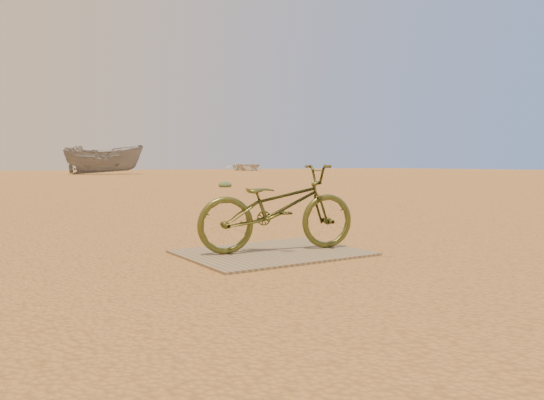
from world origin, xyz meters
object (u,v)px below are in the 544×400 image
bicycle (278,208)px  boat_mid_right (104,159)px  plywood_board (272,253)px  boat_far_right (247,166)px

bicycle → boat_mid_right: (7.77, 35.18, 0.67)m
plywood_board → boat_far_right: 53.53m
boat_far_right → boat_mid_right: bearing=-142.0°
plywood_board → boat_far_right: size_ratio=0.30×
bicycle → boat_mid_right: bearing=-1.2°
boat_mid_right → bicycle: bearing=-178.7°
boat_mid_right → boat_far_right: boat_mid_right is taller
bicycle → boat_far_right: bearing=-18.1°
bicycle → plywood_board: bearing=113.0°
plywood_board → bicycle: (0.07, 0.01, 0.40)m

